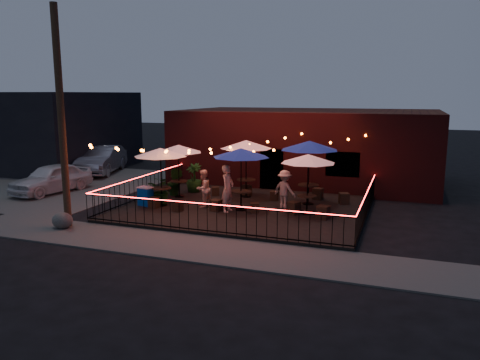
% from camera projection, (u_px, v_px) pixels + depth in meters
% --- Properties ---
extents(ground, '(110.00, 110.00, 0.00)m').
position_uv_depth(ground, '(228.00, 222.00, 18.09)').
color(ground, black).
rests_on(ground, ground).
extents(patio, '(10.00, 8.00, 0.15)m').
position_uv_depth(patio, '(245.00, 209.00, 19.92)').
color(patio, black).
rests_on(patio, ground).
extents(sidewalk, '(18.00, 2.50, 0.05)m').
position_uv_depth(sidewalk, '(192.00, 247.00, 15.08)').
color(sidewalk, '#484542').
rests_on(sidewalk, ground).
extents(parking_lot, '(11.00, 12.00, 0.02)m').
position_uv_depth(parking_lot, '(52.00, 184.00, 25.79)').
color(parking_lot, '#484542').
rests_on(parking_lot, ground).
extents(brick_building, '(14.00, 8.00, 4.00)m').
position_uv_depth(brick_building, '(308.00, 146.00, 26.63)').
color(brick_building, '#3A100F').
rests_on(brick_building, ground).
extents(background_building, '(12.00, 9.00, 5.00)m').
position_uv_depth(background_building, '(31.00, 129.00, 31.97)').
color(background_building, black).
rests_on(background_building, ground).
extents(utility_pole, '(0.26, 0.26, 8.00)m').
position_uv_depth(utility_pole, '(61.00, 119.00, 16.76)').
color(utility_pole, '#322414').
rests_on(utility_pole, ground).
extents(fence_front, '(10.00, 0.04, 1.04)m').
position_uv_depth(fence_front, '(207.00, 218.00, 16.12)').
color(fence_front, black).
rests_on(fence_front, patio).
extents(fence_left, '(0.04, 8.00, 1.04)m').
position_uv_depth(fence_left, '(143.00, 187.00, 21.49)').
color(fence_left, black).
rests_on(fence_left, patio).
extents(fence_right, '(0.04, 8.00, 1.04)m').
position_uv_depth(fence_right, '(367.00, 205.00, 18.15)').
color(fence_right, black).
rests_on(fence_right, patio).
extents(festoon_lights, '(10.02, 8.72, 1.32)m').
position_uv_depth(festoon_lights, '(220.00, 152.00, 19.54)').
color(festoon_lights, '#FF6311').
rests_on(festoon_lights, ground).
extents(cafe_table_0, '(2.82, 2.82, 2.49)m').
position_uv_depth(cafe_table_0, '(160.00, 153.00, 19.79)').
color(cafe_table_0, black).
rests_on(cafe_table_0, patio).
extents(cafe_table_1, '(2.36, 2.36, 2.44)m').
position_uv_depth(cafe_table_1, '(178.00, 149.00, 21.51)').
color(cafe_table_1, black).
rests_on(cafe_table_1, patio).
extents(cafe_table_2, '(2.58, 2.58, 2.58)m').
position_uv_depth(cafe_table_2, '(241.00, 154.00, 18.98)').
color(cafe_table_2, black).
rests_on(cafe_table_2, patio).
extents(cafe_table_3, '(3.14, 3.14, 2.65)m').
position_uv_depth(cafe_table_3, '(246.00, 145.00, 21.48)').
color(cafe_table_3, black).
rests_on(cafe_table_3, patio).
extents(cafe_table_4, '(2.74, 2.74, 2.41)m').
position_uv_depth(cafe_table_4, '(308.00, 160.00, 18.38)').
color(cafe_table_4, black).
rests_on(cafe_table_4, patio).
extents(cafe_table_5, '(2.99, 2.99, 2.77)m').
position_uv_depth(cafe_table_5, '(309.00, 146.00, 20.02)').
color(cafe_table_5, black).
rests_on(cafe_table_5, patio).
extents(bistro_chair_0, '(0.41, 0.41, 0.45)m').
position_uv_depth(bistro_chair_0, '(154.00, 203.00, 19.71)').
color(bistro_chair_0, black).
rests_on(bistro_chair_0, patio).
extents(bistro_chair_1, '(0.42, 0.42, 0.40)m').
position_uv_depth(bistro_chair_1, '(178.00, 207.00, 19.15)').
color(bistro_chair_1, black).
rests_on(bistro_chair_1, patio).
extents(bistro_chair_2, '(0.41, 0.41, 0.45)m').
position_uv_depth(bistro_chair_2, '(172.00, 187.00, 23.15)').
color(bistro_chair_2, black).
rests_on(bistro_chair_2, patio).
extents(bistro_chair_3, '(0.46, 0.46, 0.41)m').
position_uv_depth(bistro_chair_3, '(215.00, 191.00, 22.18)').
color(bistro_chair_3, black).
rests_on(bistro_chair_3, patio).
extents(bistro_chair_4, '(0.47, 0.47, 0.47)m').
position_uv_depth(bistro_chair_4, '(216.00, 205.00, 19.22)').
color(bistro_chair_4, black).
rests_on(bistro_chair_4, patio).
extents(bistro_chair_5, '(0.43, 0.43, 0.40)m').
position_uv_depth(bistro_chair_5, '(255.00, 208.00, 18.93)').
color(bistro_chair_5, black).
rests_on(bistro_chair_5, patio).
extents(bistro_chair_6, '(0.43, 0.43, 0.49)m').
position_uv_depth(bistro_chair_6, '(247.00, 190.00, 22.16)').
color(bistro_chair_6, black).
rests_on(bistro_chair_6, patio).
extents(bistro_chair_7, '(0.39, 0.39, 0.42)m').
position_uv_depth(bistro_chair_7, '(274.00, 196.00, 21.14)').
color(bistro_chair_7, black).
rests_on(bistro_chair_7, patio).
extents(bistro_chair_8, '(0.55, 0.55, 0.49)m').
position_uv_depth(bistro_chair_8, '(294.00, 208.00, 18.72)').
color(bistro_chair_8, black).
rests_on(bistro_chair_8, patio).
extents(bistro_chair_9, '(0.51, 0.51, 0.52)m').
position_uv_depth(bistro_chair_9, '(323.00, 212.00, 17.97)').
color(bistro_chair_9, black).
rests_on(bistro_chair_9, patio).
extents(bistro_chair_10, '(0.47, 0.47, 0.51)m').
position_uv_depth(bistro_chair_10, '(318.00, 194.00, 21.34)').
color(bistro_chair_10, black).
rests_on(bistro_chair_10, patio).
extents(bistro_chair_11, '(0.52, 0.52, 0.48)m').
position_uv_depth(bistro_chair_11, '(344.00, 199.00, 20.43)').
color(bistro_chair_11, black).
rests_on(bistro_chair_11, patio).
extents(patron_a, '(0.51, 0.73, 1.92)m').
position_uv_depth(patron_a, '(228.00, 188.00, 19.00)').
color(patron_a, '#E2AF92').
rests_on(patron_a, patio).
extents(patron_b, '(0.78, 0.91, 1.61)m').
position_uv_depth(patron_b, '(203.00, 188.00, 19.78)').
color(patron_b, tan).
rests_on(patron_b, patio).
extents(patron_c, '(1.19, 0.95, 1.61)m').
position_uv_depth(patron_c, '(285.00, 189.00, 19.59)').
color(patron_c, tan).
rests_on(patron_c, patio).
extents(potted_shrub_a, '(1.15, 1.02, 1.22)m').
position_uv_depth(potted_shrub_a, '(162.00, 190.00, 20.37)').
color(potted_shrub_a, '#0E370E').
rests_on(potted_shrub_a, patio).
extents(potted_shrub_b, '(0.82, 0.70, 1.34)m').
position_uv_depth(potted_shrub_b, '(175.00, 181.00, 22.12)').
color(potted_shrub_b, '#16390B').
rests_on(potted_shrub_b, patio).
extents(potted_shrub_c, '(0.83, 0.83, 1.40)m').
position_uv_depth(potted_shrub_c, '(194.00, 178.00, 22.90)').
color(potted_shrub_c, '#10330E').
rests_on(potted_shrub_c, patio).
extents(cooler, '(0.69, 0.55, 0.82)m').
position_uv_depth(cooler, '(146.00, 196.00, 20.13)').
color(cooler, '#053DA4').
rests_on(cooler, patio).
extents(boulder, '(0.96, 0.86, 0.65)m').
position_uv_depth(boulder, '(62.00, 220.00, 17.13)').
color(boulder, '#3F3F3B').
rests_on(boulder, ground).
extents(car_white, '(2.33, 4.49, 1.46)m').
position_uv_depth(car_white, '(51.00, 178.00, 23.42)').
color(car_white, silver).
rests_on(car_white, ground).
extents(car_silver, '(3.29, 5.49, 1.71)m').
position_uv_depth(car_silver, '(102.00, 160.00, 29.18)').
color(car_silver, '#A1A0A7').
rests_on(car_silver, ground).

